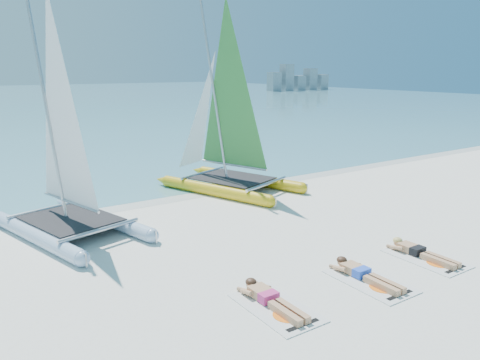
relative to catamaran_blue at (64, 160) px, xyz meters
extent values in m
plane|color=white|center=(4.13, -3.73, -2.00)|extent=(140.00, 140.00, 0.00)
cube|color=silver|center=(4.13, 1.77, -1.99)|extent=(140.00, 1.40, 0.01)
cube|color=#969CA5|center=(52.13, 58.27, -0.25)|extent=(2.00, 2.00, 3.50)
cube|color=#969CA5|center=(55.13, 58.27, 0.50)|extent=(2.00, 2.00, 5.00)
cube|color=#969CA5|center=(58.13, 58.27, -0.60)|extent=(2.00, 2.00, 2.80)
cube|color=#969CA5|center=(61.13, 58.27, 0.10)|extent=(2.00, 2.00, 4.20)
cube|color=#969CA5|center=(64.13, 58.27, -0.50)|extent=(2.00, 2.00, 3.00)
cylinder|color=#A8BDDD|center=(-0.92, -0.35, -1.80)|extent=(1.51, 4.34, 0.39)
cylinder|color=#A8BDDD|center=(0.97, 0.16, -1.80)|extent=(1.51, 4.34, 0.39)
cone|color=#A8BDDD|center=(0.35, 2.49, -1.80)|extent=(0.50, 0.64, 0.37)
cube|color=black|center=(0.03, -0.10, -1.58)|extent=(2.45, 2.82, 0.03)
cylinder|color=#B4B6BB|center=(-0.18, 0.66, 1.44)|extent=(0.39, 1.14, 6.05)
cylinder|color=gold|center=(5.14, 1.00, -1.79)|extent=(1.98, 4.52, 0.41)
cone|color=gold|center=(4.27, 3.42, -1.79)|extent=(0.57, 0.69, 0.39)
cylinder|color=gold|center=(7.10, 1.71, -1.79)|extent=(1.98, 4.52, 0.41)
cone|color=gold|center=(6.22, 4.13, -1.79)|extent=(0.57, 0.69, 0.39)
cube|color=black|center=(6.12, 1.36, -1.55)|extent=(2.76, 3.09, 0.03)
cylinder|color=#B4B6BB|center=(5.84, 2.14, 1.65)|extent=(0.51, 1.19, 6.42)
cube|color=silver|center=(2.12, -6.35, -1.99)|extent=(1.00, 1.85, 0.02)
cube|color=tan|center=(2.12, -5.92, -1.88)|extent=(0.36, 0.55, 0.17)
cube|color=#D2317D|center=(2.12, -6.12, -1.87)|extent=(0.37, 0.22, 0.17)
cube|color=tan|center=(2.12, -6.72, -1.91)|extent=(0.31, 0.85, 0.13)
sphere|color=tan|center=(2.12, -5.55, -1.84)|extent=(0.21, 0.21, 0.21)
ellipsoid|color=#3B2215|center=(2.12, -5.54, -1.80)|extent=(0.22, 0.24, 0.15)
cube|color=silver|center=(4.42, -6.58, -1.99)|extent=(1.00, 1.85, 0.02)
cube|color=tan|center=(4.42, -6.15, -1.88)|extent=(0.36, 0.55, 0.17)
cube|color=blue|center=(4.42, -6.35, -1.87)|extent=(0.37, 0.22, 0.17)
cube|color=tan|center=(4.42, -6.95, -1.91)|extent=(0.31, 0.85, 0.13)
sphere|color=tan|center=(4.42, -5.78, -1.84)|extent=(0.21, 0.21, 0.21)
ellipsoid|color=#3B2215|center=(4.42, -5.77, -1.80)|extent=(0.22, 0.24, 0.15)
cube|color=silver|center=(6.45, -6.48, -1.99)|extent=(1.00, 1.85, 0.02)
cube|color=tan|center=(6.45, -6.05, -1.88)|extent=(0.36, 0.55, 0.17)
cube|color=black|center=(6.45, -6.25, -1.87)|extent=(0.37, 0.22, 0.17)
cube|color=tan|center=(6.45, -6.85, -1.91)|extent=(0.31, 0.85, 0.13)
sphere|color=tan|center=(6.45, -5.68, -1.84)|extent=(0.21, 0.21, 0.21)
ellipsoid|color=tan|center=(6.45, -5.67, -1.80)|extent=(0.22, 0.24, 0.15)
camera|label=1|loc=(-2.82, -12.55, 2.36)|focal=35.00mm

